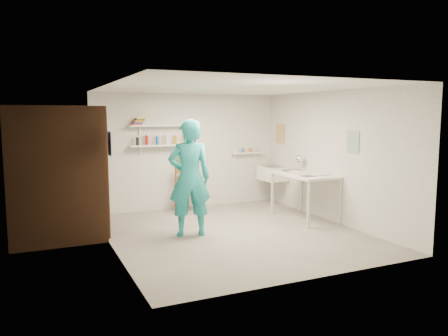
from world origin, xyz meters
name	(u,v)px	position (x,y,z in m)	size (l,w,h in m)	color
floor	(234,233)	(0.00, 0.00, -0.01)	(4.00, 4.50, 0.02)	slate
ceiling	(234,87)	(0.00, 0.00, 2.41)	(4.00, 4.50, 0.02)	silver
wall_back	(188,151)	(0.00, 2.26, 1.20)	(4.00, 0.02, 2.40)	silver
wall_front	(317,181)	(0.00, -2.26, 1.20)	(4.00, 0.02, 2.40)	silver
wall_left	(109,168)	(-2.01, 0.00, 1.20)	(0.02, 4.50, 2.40)	silver
wall_right	(333,157)	(2.01, 0.00, 1.20)	(0.02, 4.50, 2.40)	silver
doorway_recess	(100,173)	(-1.99, 1.05, 1.00)	(0.02, 0.90, 2.00)	black
corridor_box	(55,172)	(-2.70, 1.05, 1.05)	(1.40, 1.50, 2.10)	brown
door_lintel	(99,110)	(-1.97, 1.05, 2.05)	(0.06, 1.05, 0.10)	brown
door_jamb_near	(106,176)	(-1.97, 0.55, 1.00)	(0.06, 0.10, 2.00)	brown
door_jamb_far	(97,169)	(-1.97, 1.55, 1.00)	(0.06, 0.10, 2.00)	brown
shelf_lower	(167,145)	(-0.50, 2.13, 1.35)	(1.50, 0.22, 0.03)	white
shelf_upper	(166,125)	(-0.50, 2.13, 1.75)	(1.50, 0.22, 0.03)	white
ledge_shelf	(247,153)	(1.35, 2.17, 1.12)	(0.70, 0.14, 0.03)	white
poster_left	(110,144)	(-1.99, 0.05, 1.55)	(0.01, 0.28, 0.36)	#334C7F
poster_right_a	(280,134)	(1.99, 1.80, 1.55)	(0.01, 0.34, 0.42)	#995933
poster_right_b	(353,142)	(1.99, -0.55, 1.50)	(0.01, 0.30, 0.38)	#3F724C
belfast_sink	(273,173)	(1.75, 1.70, 0.70)	(0.48, 0.60, 0.30)	white
man	(190,178)	(-0.71, 0.17, 0.95)	(0.69, 0.45, 1.90)	teal
wall_clock	(183,157)	(-0.76, 0.39, 1.27)	(0.34, 0.34, 0.04)	beige
wooden_chair	(188,187)	(-0.15, 1.84, 0.50)	(0.46, 0.44, 1.00)	brown
work_table	(305,197)	(1.64, 0.32, 0.43)	(0.78, 1.30, 0.87)	silver
desk_lamp	(300,159)	(1.85, 0.84, 1.09)	(0.16, 0.16, 0.16)	white
spray_cans	(167,140)	(-0.50, 2.13, 1.45)	(1.26, 0.06, 0.17)	black
book_stack	(139,121)	(-1.06, 2.13, 1.83)	(0.26, 0.14, 0.14)	red
ledge_pots	(247,150)	(1.35, 2.17, 1.18)	(0.48, 0.07, 0.09)	silver
papers	(306,173)	(1.64, 0.32, 0.88)	(0.30, 0.22, 0.02)	silver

